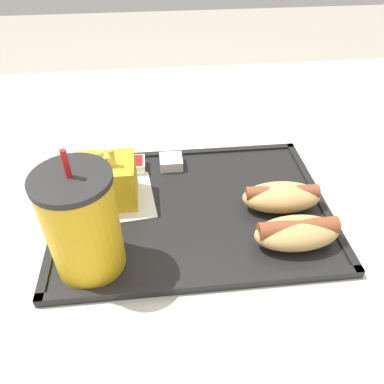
% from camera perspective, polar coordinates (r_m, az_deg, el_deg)
% --- Properties ---
extents(dining_table, '(1.32, 1.12, 0.75)m').
position_cam_1_polar(dining_table, '(0.92, -0.75, -18.82)').
color(dining_table, beige).
rests_on(dining_table, ground_plane).
extents(food_tray, '(0.43, 0.31, 0.01)m').
position_cam_1_polar(food_tray, '(0.60, -0.00, -2.52)').
color(food_tray, black).
rests_on(food_tray, dining_table).
extents(paper_napkin, '(0.15, 0.13, 0.00)m').
position_cam_1_polar(paper_napkin, '(0.63, -12.25, -0.77)').
color(paper_napkin, white).
rests_on(paper_napkin, food_tray).
extents(soda_cup, '(0.09, 0.09, 0.18)m').
position_cam_1_polar(soda_cup, '(0.48, -16.39, -4.64)').
color(soda_cup, gold).
rests_on(soda_cup, food_tray).
extents(hot_dog_far, '(0.12, 0.06, 0.04)m').
position_cam_1_polar(hot_dog_far, '(0.54, 15.72, -5.91)').
color(hot_dog_far, tan).
rests_on(hot_dog_far, food_tray).
extents(hot_dog_near, '(0.12, 0.06, 0.04)m').
position_cam_1_polar(hot_dog_near, '(0.60, 13.45, -0.67)').
color(hot_dog_near, tan).
rests_on(hot_dog_near, food_tray).
extents(fries_carton, '(0.09, 0.07, 0.10)m').
position_cam_1_polar(fries_carton, '(0.60, -12.86, 1.56)').
color(fries_carton, gold).
rests_on(fries_carton, food_tray).
extents(sauce_cup_mayo, '(0.04, 0.04, 0.02)m').
position_cam_1_polar(sauce_cup_mayo, '(0.68, -3.20, 4.66)').
color(sauce_cup_mayo, silver).
rests_on(sauce_cup_mayo, food_tray).
extents(sauce_cup_ketchup, '(0.04, 0.04, 0.02)m').
position_cam_1_polar(sauce_cup_ketchup, '(0.67, -8.89, 4.11)').
color(sauce_cup_ketchup, silver).
rests_on(sauce_cup_ketchup, food_tray).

